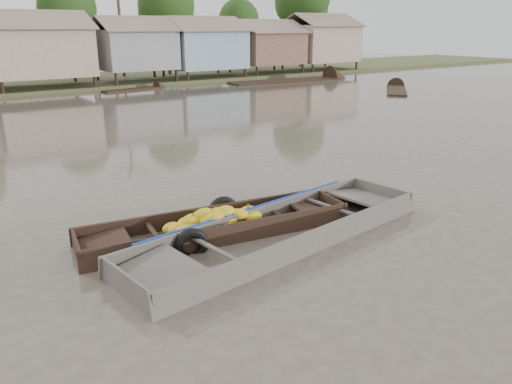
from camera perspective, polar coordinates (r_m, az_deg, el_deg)
ground at (r=11.01m, az=-0.84°, el=-4.98°), size 120.00×120.00×0.00m
riverbank at (r=41.17m, az=-23.69°, el=15.22°), size 120.00×12.47×10.22m
banana_boat at (r=11.05m, az=-4.84°, el=-3.92°), size 6.21×2.40×0.84m
viewer_boat at (r=10.83m, az=2.88°, el=-5.08°), size 7.63×2.81×0.60m
distant_boats at (r=35.68m, az=-9.65°, el=11.14°), size 46.88×14.94×0.35m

